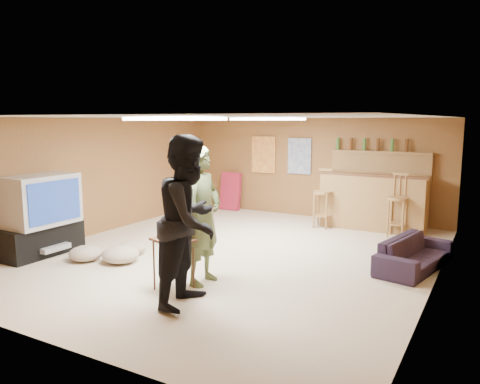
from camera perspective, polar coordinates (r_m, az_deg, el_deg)
The scene contains 32 objects.
ground at distance 7.61m, azimuth -0.74°, elevation -7.66°, with size 7.00×7.00×0.00m, color #C7B498.
ceiling at distance 7.30m, azimuth -0.78°, elevation 9.13°, with size 6.00×7.00×0.02m, color silver.
wall_back at distance 10.53m, azimuth 8.83°, elevation 2.94°, with size 6.00×0.02×2.20m, color brown.
wall_front at distance 4.74m, azimuth -22.54°, elevation -4.79°, with size 6.00×0.02×2.20m, color brown.
wall_left at distance 9.24m, azimuth -17.09°, elevation 1.84°, with size 0.02×7.00×2.20m, color brown.
wall_right at distance 6.44m, azimuth 23.02°, elevation -1.36°, with size 0.02×7.00×2.20m, color brown.
tv_stand at distance 8.22m, azimuth -23.05°, elevation -5.34°, with size 0.55×1.30×0.50m, color black.
dvd_box at distance 8.07m, azimuth -22.04°, elevation -6.26°, with size 0.35×0.50×0.08m, color #B2B2B7.
tv_body at distance 8.04m, azimuth -23.02°, elevation -0.91°, with size 0.60×1.10×0.80m, color #B2B2B7.
tv_screen at distance 7.80m, azimuth -21.62°, elevation -1.11°, with size 0.02×0.95×0.65m, color navy.
bar_counter at distance 9.65m, azimuth 15.96°, elevation -1.13°, with size 2.00×0.60×1.10m, color olive.
bar_lip at distance 9.33m, azimuth 15.74°, elevation 1.97°, with size 2.10×0.12×0.05m, color #462716.
bar_shelf at distance 9.98m, azimuth 16.79°, elevation 4.65°, with size 2.00×0.18×0.05m, color olive.
bar_backing at distance 10.02m, azimuth 16.74°, elevation 2.95°, with size 2.00×0.14×0.60m, color olive.
poster_left at distance 10.95m, azimuth 2.88°, elevation 4.56°, with size 0.60×0.03×0.85m, color #BF3F26.
poster_right at distance 10.58m, azimuth 7.26°, elevation 4.36°, with size 0.55×0.03×0.80m, color #334C99.
folding_chair_stack at distance 11.29m, azimuth -1.16°, elevation 0.10°, with size 0.50×0.14×0.90m, color #A31E37.
ceiling_panel_front at distance 6.05m, azimuth -8.00°, elevation 8.83°, with size 1.20×0.60×0.04m, color white.
ceiling_panel_back at distance 8.36m, azimuth 3.39°, elevation 8.87°, with size 1.20×0.60×0.04m, color white.
person_olive at distance 6.16m, azimuth -4.58°, elevation -2.86°, with size 0.67×0.44×1.83m, color #5A683C.
person_black at distance 5.46m, azimuth -6.16°, elevation -3.51°, with size 0.97×0.76×1.99m, color black.
sofa at distance 7.31m, azimuth 20.54°, elevation -7.05°, with size 1.58×0.62×0.46m, color black.
tray_table at distance 6.11m, azimuth -8.08°, elevation -8.67°, with size 0.51×0.41×0.66m, color #462716.
cup_red_near at distance 6.15m, azimuth -8.81°, elevation -4.82°, with size 0.08×0.08×0.11m, color #A70B29.
cup_red_far at distance 5.89m, azimuth -7.93°, elevation -5.48°, with size 0.07×0.07×0.10m, color #A70B29.
cup_blue at distance 5.98m, azimuth -6.31°, elevation -5.13°, with size 0.09×0.09×0.12m, color navy.
bar_stool_left at distance 9.52m, azimuth 10.02°, elevation -1.14°, with size 0.34×0.34×1.07m, color olive, non-canonical shape.
bar_stool_right at distance 9.10m, azimuth 18.64°, elevation -1.72°, with size 0.36×0.36×1.14m, color olive, non-canonical shape.
cushion_near_tv at distance 7.41m, azimuth -14.34°, elevation -7.39°, with size 0.56×0.56×0.25m, color gray.
cushion_mid at distance 7.83m, azimuth -13.09°, elevation -6.65°, with size 0.46×0.46×0.21m, color gray.
cushion_far at distance 7.67m, azimuth -18.29°, elevation -7.10°, with size 0.51×0.51×0.23m, color gray.
bottle_row at distance 10.00m, azimuth 15.69°, elevation 5.60°, with size 1.48×0.08×0.26m, color #3F7233, non-canonical shape.
Camera 1 is at (3.66, -6.32, 2.16)m, focal length 35.00 mm.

